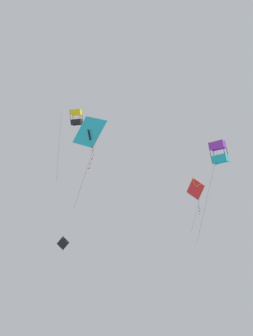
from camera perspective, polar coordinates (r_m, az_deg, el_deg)
kite_box_near_right at (r=39.51m, az=10.64°, el=1.78°), size 3.11×2.76×8.22m
kite_diamond_far_centre at (r=43.97m, az=8.02°, el=-2.43°), size 2.05×1.11×5.06m
kite_box_near_left at (r=48.42m, az=-5.85°, el=5.84°), size 3.24×2.89×7.23m
kite_delta_mid_left at (r=35.70m, az=-4.25°, el=4.11°), size 2.85×1.43×7.09m
kite_diamond_highest at (r=46.16m, az=-7.37°, el=-8.63°), size 1.22×0.48×1.44m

